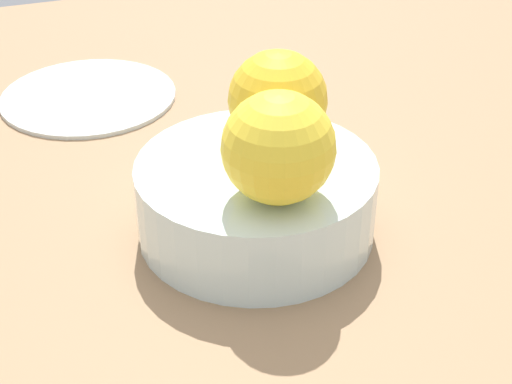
# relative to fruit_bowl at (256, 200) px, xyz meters

# --- Properties ---
(ground_plane) EXTENTS (1.10, 1.10, 0.02)m
(ground_plane) POSITION_rel_fruit_bowl_xyz_m (0.00, 0.00, -0.04)
(ground_plane) COLOR #997551
(fruit_bowl) EXTENTS (0.17, 0.17, 0.06)m
(fruit_bowl) POSITION_rel_fruit_bowl_xyz_m (0.00, 0.00, 0.00)
(fruit_bowl) COLOR silver
(fruit_bowl) RESTS_ON ground_plane
(orange_in_bowl_0) EXTENTS (0.07, 0.07, 0.07)m
(orange_in_bowl_0) POSITION_rel_fruit_bowl_xyz_m (-0.04, -0.00, 0.07)
(orange_in_bowl_0) COLOR yellow
(orange_in_bowl_0) RESTS_ON fruit_bowl
(orange_in_bowl_1) EXTENTS (0.07, 0.07, 0.07)m
(orange_in_bowl_1) POSITION_rel_fruit_bowl_xyz_m (0.02, -0.02, 0.06)
(orange_in_bowl_1) COLOR yellow
(orange_in_bowl_1) RESTS_ON fruit_bowl
(side_plate) EXTENTS (0.17, 0.17, 0.01)m
(side_plate) POSITION_rel_fruit_bowl_xyz_m (0.26, 0.08, -0.02)
(side_plate) COLOR silver
(side_plate) RESTS_ON ground_plane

